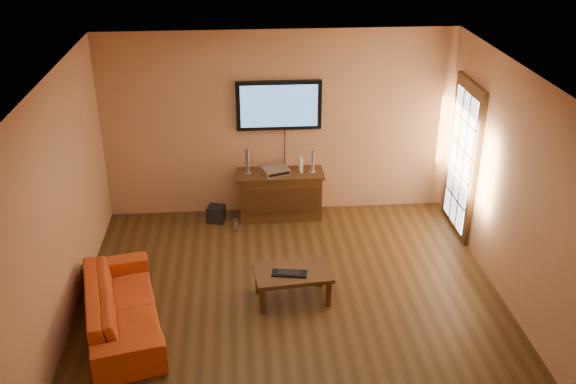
{
  "coord_description": "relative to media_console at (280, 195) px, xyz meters",
  "views": [
    {
      "loc": [
        -0.54,
        -6.13,
        4.48
      ],
      "look_at": [
        0.0,
        0.8,
        1.1
      ],
      "focal_mm": 40.0,
      "sensor_mm": 36.0,
      "label": 1
    }
  ],
  "objects": [
    {
      "name": "speaker_left",
      "position": [
        -0.47,
        0.02,
        0.52
      ],
      "size": [
        0.1,
        0.1,
        0.37
      ],
      "color": "silver",
      "rests_on": "media_console"
    },
    {
      "name": "room_walls",
      "position": [
        -0.0,
        -1.63,
        1.33
      ],
      "size": [
        5.0,
        5.0,
        5.0
      ],
      "color": "tan",
      "rests_on": "ground"
    },
    {
      "name": "keyboard",
      "position": [
        -0.04,
        -2.15,
        0.04
      ],
      "size": [
        0.43,
        0.22,
        0.02
      ],
      "color": "black",
      "rests_on": "coffee_table"
    },
    {
      "name": "television",
      "position": [
        0.0,
        0.2,
        1.29
      ],
      "size": [
        1.2,
        0.08,
        0.71
      ],
      "color": "black",
      "rests_on": "ground"
    },
    {
      "name": "coffee_table",
      "position": [
        0.0,
        -2.1,
        -0.03
      ],
      "size": [
        0.94,
        0.62,
        0.38
      ],
      "color": "#38210C",
      "rests_on": "ground"
    },
    {
      "name": "av_receiver",
      "position": [
        -0.07,
        -0.02,
        0.39
      ],
      "size": [
        0.43,
        0.36,
        0.08
      ],
      "primitive_type": "cube",
      "rotation": [
        0.0,
        0.0,
        0.32
      ],
      "color": "silver",
      "rests_on": "media_console"
    },
    {
      "name": "speaker_right",
      "position": [
        0.47,
        -0.01,
        0.5
      ],
      "size": [
        0.09,
        0.09,
        0.32
      ],
      "color": "silver",
      "rests_on": "media_console"
    },
    {
      "name": "sofa",
      "position": [
        -1.91,
        -2.48,
        0.01
      ],
      "size": [
        0.95,
        1.95,
        0.73
      ],
      "primitive_type": "imported",
      "rotation": [
        0.0,
        0.0,
        1.8
      ],
      "color": "#C14415",
      "rests_on": "ground"
    },
    {
      "name": "game_console",
      "position": [
        0.3,
        0.03,
        0.45
      ],
      "size": [
        0.05,
        0.15,
        0.2
      ],
      "primitive_type": "cube",
      "rotation": [
        0.0,
        0.0,
        0.06
      ],
      "color": "white",
      "rests_on": "media_console"
    },
    {
      "name": "media_console",
      "position": [
        0.0,
        0.0,
        0.0
      ],
      "size": [
        1.25,
        0.48,
        0.7
      ],
      "color": "#38210C",
      "rests_on": "ground"
    },
    {
      "name": "ground_plane",
      "position": [
        -0.0,
        -2.25,
        -0.36
      ],
      "size": [
        5.0,
        5.0,
        0.0
      ],
      "primitive_type": "plane",
      "color": "#36240F",
      "rests_on": "ground"
    },
    {
      "name": "subwoofer",
      "position": [
        -0.95,
        -0.07,
        -0.24
      ],
      "size": [
        0.28,
        0.28,
        0.23
      ],
      "primitive_type": "cube",
      "rotation": [
        0.0,
        0.0,
        -0.24
      ],
      "color": "black",
      "rests_on": "ground"
    },
    {
      "name": "french_door",
      "position": [
        2.45,
        -0.55,
        0.69
      ],
      "size": [
        0.07,
        1.02,
        2.22
      ],
      "color": "#38210C",
      "rests_on": "ground"
    },
    {
      "name": "bottle",
      "position": [
        -0.67,
        -0.42,
        -0.26
      ],
      "size": [
        0.07,
        0.07,
        0.21
      ],
      "color": "white",
      "rests_on": "ground"
    }
  ]
}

